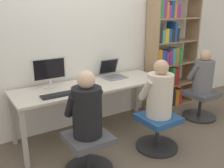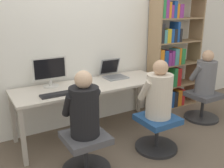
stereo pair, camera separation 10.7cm
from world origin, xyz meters
TOP-DOWN VIEW (x-y plane):
  - ground_plane at (0.00, 0.00)m, footprint 14.00×14.00m
  - wall_back at (0.00, 0.74)m, footprint 10.00×0.05m
  - desk at (0.00, 0.34)m, footprint 2.06×0.67m
  - desktop_monitor at (-0.50, 0.53)m, footprint 0.44×0.20m
  - laptop at (0.43, 0.50)m, footprint 0.31×0.34m
  - keyboard at (-0.54, 0.16)m, footprint 0.41×0.13m
  - computer_mouse_by_keyboard at (-0.26, 0.14)m, footprint 0.06×0.09m
  - office_chair_left at (-0.45, -0.39)m, footprint 0.52×0.52m
  - office_chair_right at (0.49, -0.43)m, footprint 0.52×0.52m
  - person_at_monitor at (-0.45, -0.39)m, footprint 0.37×0.33m
  - person_at_laptop at (0.49, -0.42)m, footprint 0.38×0.34m
  - bookshelf at (1.54, 0.51)m, footprint 0.95×0.30m
  - office_chair_side at (1.68, -0.11)m, footprint 0.52×0.52m
  - person_near_shelf at (1.68, -0.11)m, footprint 0.36×0.33m

SIDE VIEW (x-z plane):
  - ground_plane at x=0.00m, z-range 0.00..0.00m
  - office_chair_left at x=-0.45m, z-range 0.02..0.45m
  - office_chair_right at x=0.49m, z-range 0.02..0.45m
  - office_chair_side at x=1.68m, z-range 0.02..0.45m
  - desk at x=0.00m, z-range 0.29..1.00m
  - person_near_shelf at x=1.68m, z-range 0.39..1.04m
  - keyboard at x=-0.54m, z-range 0.71..0.74m
  - person_at_monitor at x=-0.45m, z-range 0.39..1.06m
  - computer_mouse_by_keyboard at x=-0.26m, z-range 0.71..0.74m
  - person_at_laptop at x=0.49m, z-range 0.38..1.07m
  - laptop at x=0.43m, z-range 0.63..0.89m
  - bookshelf at x=1.54m, z-range -0.09..1.82m
  - desktop_monitor at x=-0.50m, z-range 0.71..1.09m
  - wall_back at x=0.00m, z-range 0.00..2.60m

